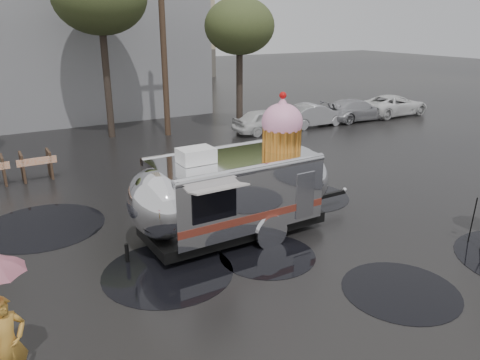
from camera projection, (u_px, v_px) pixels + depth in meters
ground at (298, 274)px, 10.43m from camera, size 120.00×120.00×0.00m
puddles at (277, 245)px, 11.79m from camera, size 13.04×11.21×0.01m
utility_pole at (163, 37)px, 21.58m from camera, size 1.60×0.28×9.00m
tree_right at (239, 27)px, 22.28m from camera, size 3.36×3.36×6.42m
parked_cars at (340, 110)px, 25.61m from camera, size 13.20×1.90×1.50m
airstream_trailer at (236, 187)px, 11.99m from camera, size 6.90×2.69×3.72m
person_left at (8, 345)px, 6.91m from camera, size 0.70×0.61×1.63m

